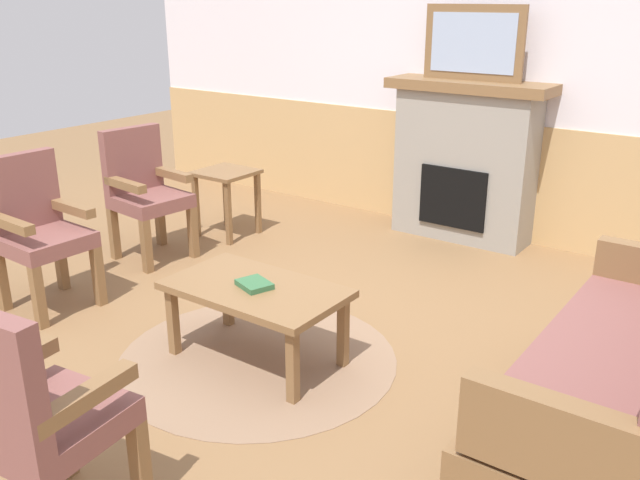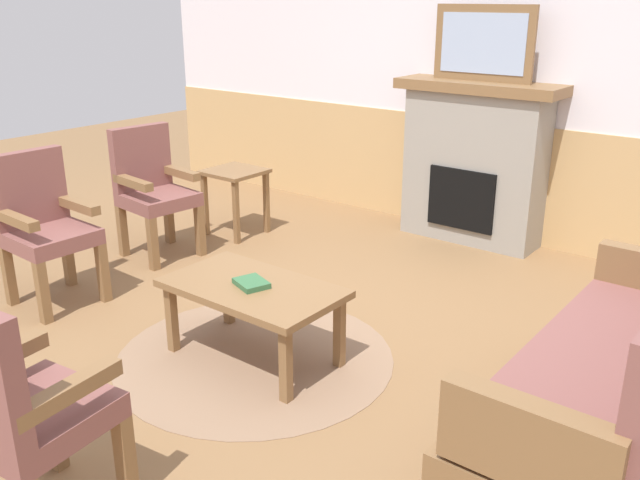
% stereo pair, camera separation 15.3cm
% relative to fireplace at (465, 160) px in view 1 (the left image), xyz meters
% --- Properties ---
extents(ground_plane, '(14.00, 14.00, 0.00)m').
position_rel_fireplace_xyz_m(ground_plane, '(0.00, -2.35, -0.65)').
color(ground_plane, olive).
extents(wall_back, '(7.20, 0.14, 2.70)m').
position_rel_fireplace_xyz_m(wall_back, '(0.00, 0.25, 0.66)').
color(wall_back, white).
rests_on(wall_back, ground_plane).
extents(fireplace, '(1.30, 0.44, 1.28)m').
position_rel_fireplace_xyz_m(fireplace, '(0.00, 0.00, 0.00)').
color(fireplace, gray).
rests_on(fireplace, ground_plane).
extents(framed_picture, '(0.80, 0.04, 0.56)m').
position_rel_fireplace_xyz_m(framed_picture, '(0.00, 0.00, 0.91)').
color(framed_picture, brown).
rests_on(framed_picture, fireplace).
extents(couch, '(0.70, 1.80, 0.98)m').
position_rel_fireplace_xyz_m(couch, '(1.76, -2.23, -0.26)').
color(couch, brown).
rests_on(couch, ground_plane).
extents(coffee_table, '(0.96, 0.56, 0.44)m').
position_rel_fireplace_xyz_m(coffee_table, '(-0.04, -2.54, -0.27)').
color(coffee_table, brown).
rests_on(coffee_table, ground_plane).
extents(round_rug, '(1.54, 1.54, 0.01)m').
position_rel_fireplace_xyz_m(round_rug, '(-0.04, -2.54, -0.65)').
color(round_rug, '#896B51').
rests_on(round_rug, ground_plane).
extents(book_on_table, '(0.22, 0.20, 0.03)m').
position_rel_fireplace_xyz_m(book_on_table, '(-0.03, -2.55, -0.20)').
color(book_on_table, '#33663D').
rests_on(book_on_table, coffee_table).
extents(armchair_near_fireplace, '(0.50, 0.50, 0.98)m').
position_rel_fireplace_xyz_m(armchair_near_fireplace, '(-1.62, -2.79, -0.11)').
color(armchair_near_fireplace, brown).
rests_on(armchair_near_fireplace, ground_plane).
extents(armchair_by_window_left, '(0.53, 0.53, 0.98)m').
position_rel_fireplace_xyz_m(armchair_by_window_left, '(-1.77, -1.80, -0.11)').
color(armchair_by_window_left, brown).
rests_on(armchair_by_window_left, ground_plane).
extents(armchair_front_left, '(0.53, 0.53, 0.98)m').
position_rel_fireplace_xyz_m(armchair_front_left, '(0.19, -4.00, -0.11)').
color(armchair_front_left, brown).
rests_on(armchair_front_left, ground_plane).
extents(side_table, '(0.44, 0.44, 0.55)m').
position_rel_fireplace_xyz_m(side_table, '(-1.61, -1.08, -0.22)').
color(side_table, brown).
rests_on(side_table, ground_plane).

